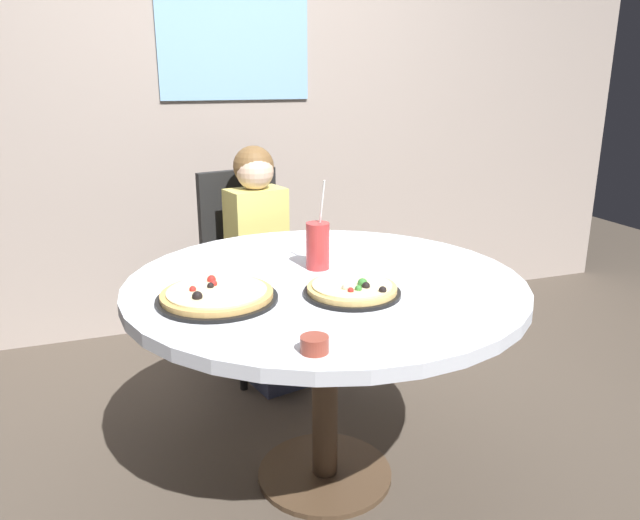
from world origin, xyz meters
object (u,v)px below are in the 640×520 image
(chair_wooden, at_px, (248,259))
(pizza_veggie, at_px, (352,290))
(soda_cup, at_px, (318,245))
(diner_child, at_px, (265,278))
(pizza_cheese, at_px, (217,296))
(sauce_bowl, at_px, (314,344))
(dining_table, at_px, (325,305))

(chair_wooden, bearing_deg, pizza_veggie, -87.84)
(pizza_veggie, xyz_separation_m, soda_cup, (-0.01, 0.28, 0.06))
(diner_child, height_order, pizza_cheese, diner_child)
(pizza_cheese, height_order, soda_cup, soda_cup)
(sauce_bowl, bearing_deg, pizza_veggie, 54.41)
(pizza_veggie, bearing_deg, dining_table, 98.39)
(diner_child, height_order, pizza_veggie, diner_child)
(dining_table, height_order, pizza_cheese, pizza_cheese)
(dining_table, distance_m, soda_cup, 0.21)
(diner_child, xyz_separation_m, pizza_veggie, (0.01, -1.00, 0.28))
(dining_table, bearing_deg, diner_child, 88.87)
(pizza_veggie, relative_size, soda_cup, 0.96)
(chair_wooden, height_order, diner_child, diner_child)
(pizza_veggie, xyz_separation_m, sauce_bowl, (-0.24, -0.34, 0.00))
(diner_child, xyz_separation_m, pizza_cheese, (-0.39, -0.91, 0.28))
(sauce_bowl, bearing_deg, diner_child, 80.15)
(dining_table, distance_m, chair_wooden, 1.02)
(pizza_cheese, bearing_deg, chair_wooden, 72.22)
(soda_cup, bearing_deg, sauce_bowl, -110.51)
(diner_child, distance_m, pizza_cheese, 1.03)
(pizza_cheese, distance_m, soda_cup, 0.44)
(pizza_cheese, height_order, sauce_bowl, pizza_cheese)
(chair_wooden, distance_m, sauce_bowl, 1.55)
(pizza_veggie, distance_m, pizza_cheese, 0.40)
(soda_cup, bearing_deg, pizza_veggie, -88.16)
(sauce_bowl, bearing_deg, dining_table, 66.80)
(dining_table, bearing_deg, pizza_veggie, -81.61)
(chair_wooden, xyz_separation_m, diner_child, (0.04, -0.18, -0.05))
(chair_wooden, xyz_separation_m, pizza_veggie, (0.04, -1.18, 0.24))
(pizza_veggie, bearing_deg, pizza_cheese, 167.33)
(dining_table, height_order, pizza_veggie, pizza_veggie)
(chair_wooden, bearing_deg, soda_cup, -87.74)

